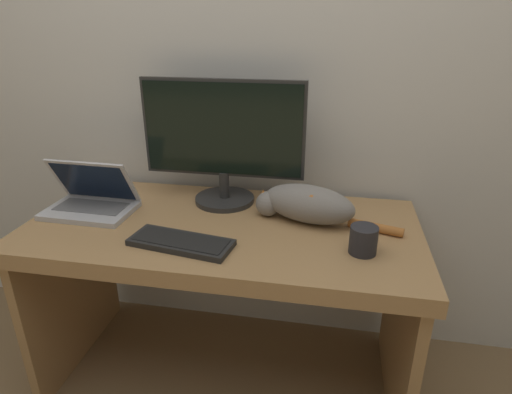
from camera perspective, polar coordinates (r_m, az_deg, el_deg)
name	(u,v)px	position (r m, az deg, el deg)	size (l,w,h in m)	color
wall_back	(243,45)	(1.80, -1.70, 19.59)	(6.40, 0.06, 2.60)	silver
desk	(223,259)	(1.64, -4.36, -8.20)	(1.42, 0.68, 0.71)	#A37A4C
monitor	(223,141)	(1.67, -4.41, 7.50)	(0.63, 0.24, 0.49)	#282828
laptop	(91,201)	(1.76, -21.11, -0.50)	(0.33, 0.22, 0.21)	#B7B7BC
external_keyboard	(181,242)	(1.43, -9.97, -5.97)	(0.36, 0.18, 0.02)	black
cat	(306,203)	(1.56, 6.71, -0.84)	(0.53, 0.24, 0.14)	gray
coffee_mug	(363,240)	(1.40, 14.13, -5.58)	(0.09, 0.09, 0.09)	#232328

